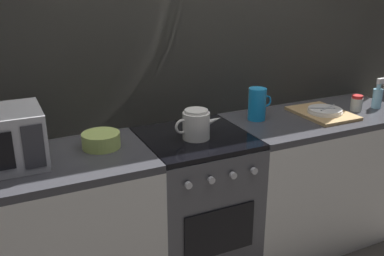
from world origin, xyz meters
TOP-DOWN VIEW (x-y plane):
  - back_wall at (0.00, 0.32)m, footprint 3.60×0.05m
  - counter_left at (-0.90, 0.00)m, footprint 1.20×0.60m
  - stove_unit at (-0.00, -0.00)m, footprint 0.60×0.63m
  - counter_right at (0.90, 0.00)m, footprint 1.20×0.60m
  - kettle at (-0.01, -0.04)m, footprint 0.28×0.15m
  - mixing_bowl at (-0.52, 0.06)m, footprint 0.20×0.20m
  - pitcher at (0.47, 0.10)m, footprint 0.16×0.11m
  - dish_pile at (0.91, -0.02)m, footprint 0.30×0.40m
  - spice_jar at (1.17, -0.03)m, footprint 0.08×0.08m
  - spray_bottle at (1.34, -0.05)m, footprint 0.08×0.06m

SIDE VIEW (x-z plane):
  - stove_unit at x=0.00m, z-range 0.00..0.90m
  - counter_left at x=-0.90m, z-range 0.00..0.90m
  - counter_right at x=0.90m, z-range 0.00..0.90m
  - dish_pile at x=0.91m, z-range 0.89..0.95m
  - mixing_bowl at x=-0.52m, z-range 0.90..0.98m
  - spice_jar at x=1.17m, z-range 0.90..1.00m
  - spray_bottle at x=1.34m, z-range 0.88..1.08m
  - kettle at x=-0.01m, z-range 0.90..1.06m
  - pitcher at x=0.47m, z-range 0.90..1.10m
  - back_wall at x=0.00m, z-range 0.00..2.40m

